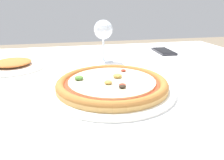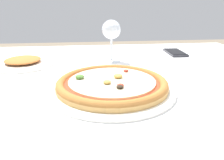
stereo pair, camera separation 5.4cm
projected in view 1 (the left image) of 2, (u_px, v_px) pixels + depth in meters
The scene contains 5 objects.
dining_table at pixel (115, 103), 0.70m from camera, with size 1.29×1.09×0.76m.
pizza_plate at pixel (112, 85), 0.57m from camera, with size 0.33×0.33×0.04m.
wine_glass_far_left at pixel (102, 32), 0.82m from camera, with size 0.07×0.07×0.16m.
cell_phone at pixel (164, 51), 1.01m from camera, with size 0.07×0.15×0.01m.
side_plate at pixel (13, 65), 0.77m from camera, with size 0.22×0.22×0.03m.
Camera 1 is at (-0.14, -0.61, 0.98)m, focal length 35.00 mm.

